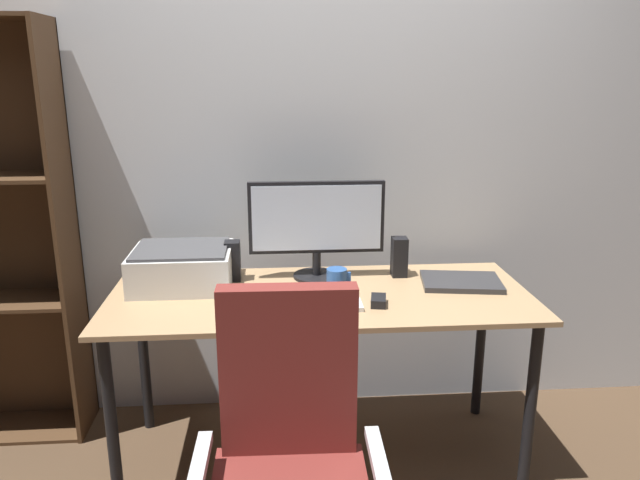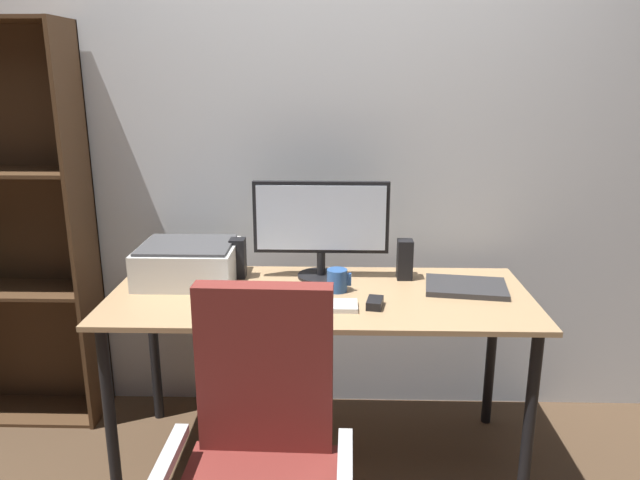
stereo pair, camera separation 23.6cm
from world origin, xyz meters
name	(u,v)px [view 2 (the right image)]	position (x,y,z in m)	size (l,w,h in m)	color
ground_plane	(320,455)	(0.00, 0.00, 0.00)	(12.00, 12.00, 0.00)	#4C3826
back_wall	(323,138)	(0.00, 0.51, 1.30)	(6.40, 0.10, 2.60)	silver
desk	(320,313)	(0.00, 0.00, 0.66)	(1.67, 0.69, 0.74)	tan
monitor	(321,223)	(0.00, 0.20, 0.98)	(0.57, 0.20, 0.42)	black
keyboard	(317,306)	(0.00, -0.15, 0.75)	(0.29, 0.11, 0.02)	silver
mouse	(375,303)	(0.21, -0.13, 0.76)	(0.06, 0.10, 0.03)	black
coffee_mug	(337,280)	(0.07, 0.04, 0.79)	(0.10, 0.08, 0.09)	#285193
laptop	(466,287)	(0.59, 0.07, 0.75)	(0.32, 0.23, 0.02)	#2D2D30
speaker_left	(238,258)	(-0.35, 0.19, 0.82)	(0.06, 0.07, 0.17)	black
speaker_right	(405,259)	(0.35, 0.19, 0.82)	(0.06, 0.07, 0.17)	black
printer	(188,262)	(-0.56, 0.14, 0.82)	(0.40, 0.34, 0.16)	silver
paper_sheet	(254,312)	(-0.24, -0.19, 0.74)	(0.21, 0.30, 0.00)	white
bookshelf	(4,232)	(-1.44, 0.35, 0.89)	(0.74, 0.28, 1.80)	#4C331E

